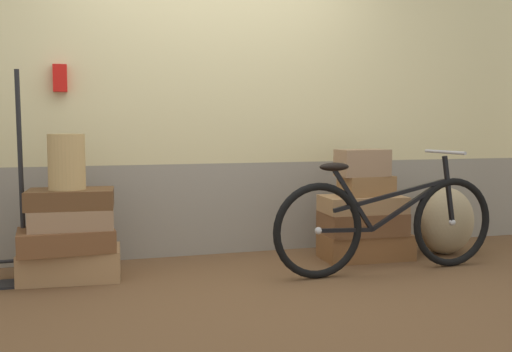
{
  "coord_description": "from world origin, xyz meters",
  "views": [
    {
      "loc": [
        -1.1,
        -3.93,
        1.05
      ],
      "look_at": [
        0.16,
        0.14,
        0.69
      ],
      "focal_mm": 41.54,
      "sensor_mm": 36.0,
      "label": 1
    }
  ],
  "objects": [
    {
      "name": "bicycle",
      "position": [
        1.04,
        -0.2,
        0.35
      ],
      "size": [
        1.76,
        0.46,
        0.87
      ],
      "color": "black",
      "rests_on": "ground"
    },
    {
      "name": "burlap_sack",
      "position": [
        1.81,
        0.21,
        0.27
      ],
      "size": [
        0.48,
        0.41,
        0.55
      ],
      "primitive_type": "ellipsoid",
      "color": "#9E8966",
      "rests_on": "ground"
    },
    {
      "name": "wicker_basket",
      "position": [
        -1.14,
        0.24,
        0.81
      ],
      "size": [
        0.24,
        0.24,
        0.38
      ],
      "primitive_type": "cylinder",
      "color": "tan",
      "rests_on": "suitcase_3"
    },
    {
      "name": "suitcase_4",
      "position": [
        1.1,
        0.23,
        0.1
      ],
      "size": [
        0.71,
        0.42,
        0.2
      ],
      "primitive_type": "cube",
      "rotation": [
        0.0,
        0.0,
        -0.05
      ],
      "color": "brown",
      "rests_on": "ground"
    },
    {
      "name": "suitcase_5",
      "position": [
        1.07,
        0.24,
        0.29
      ],
      "size": [
        0.65,
        0.43,
        0.17
      ],
      "primitive_type": "cube",
      "rotation": [
        0.0,
        0.0,
        -0.05
      ],
      "color": "brown",
      "rests_on": "suitcase_4"
    },
    {
      "name": "suitcase_1",
      "position": [
        -1.16,
        0.22,
        0.28
      ],
      "size": [
        0.64,
        0.44,
        0.15
      ],
      "primitive_type": "cube",
      "rotation": [
        0.0,
        0.0,
        0.05
      ],
      "color": "brown",
      "rests_on": "suitcase_0"
    },
    {
      "name": "suitcase_7",
      "position": [
        1.1,
        0.24,
        0.58
      ],
      "size": [
        0.44,
        0.28,
        0.16
      ],
      "primitive_type": "cube",
      "rotation": [
        0.0,
        0.0,
        0.12
      ],
      "color": "olive",
      "rests_on": "suitcase_6"
    },
    {
      "name": "suitcase_2",
      "position": [
        -1.12,
        0.25,
        0.42
      ],
      "size": [
        0.55,
        0.4,
        0.14
      ],
      "primitive_type": "cube",
      "rotation": [
        0.0,
        0.0,
        -0.03
      ],
      "color": "#937051",
      "rests_on": "suitcase_1"
    },
    {
      "name": "station_building",
      "position": [
        0.01,
        0.85,
        1.35
      ],
      "size": [
        7.25,
        0.74,
        2.7
      ],
      "color": "gray",
      "rests_on": "ground"
    },
    {
      "name": "suitcase_6",
      "position": [
        1.07,
        0.23,
        0.44
      ],
      "size": [
        0.66,
        0.41,
        0.13
      ],
      "primitive_type": "cube",
      "rotation": [
        0.0,
        0.0,
        -0.07
      ],
      "color": "#9E754C",
      "rests_on": "suitcase_5"
    },
    {
      "name": "suitcase_8",
      "position": [
        1.06,
        0.23,
        0.76
      ],
      "size": [
        0.41,
        0.24,
        0.21
      ],
      "primitive_type": "cube",
      "rotation": [
        0.0,
        0.0,
        0.06
      ],
      "color": "#937051",
      "rests_on": "suitcase_7"
    },
    {
      "name": "ground",
      "position": [
        0.0,
        0.0,
        -0.03
      ],
      "size": [
        9.25,
        5.2,
        0.06
      ],
      "primitive_type": "cube",
      "color": "brown"
    },
    {
      "name": "suitcase_0",
      "position": [
        -1.13,
        0.27,
        0.1
      ],
      "size": [
        0.69,
        0.46,
        0.21
      ],
      "primitive_type": "cube",
      "rotation": [
        0.0,
        0.0,
        -0.08
      ],
      "color": "#9E754C",
      "rests_on": "ground"
    },
    {
      "name": "suitcase_3",
      "position": [
        -1.12,
        0.25,
        0.56
      ],
      "size": [
        0.59,
        0.41,
        0.13
      ],
      "primitive_type": "cube",
      "rotation": [
        0.0,
        0.0,
        -0.09
      ],
      "color": "brown",
      "rests_on": "suitcase_2"
    }
  ]
}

